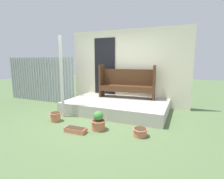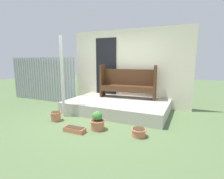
% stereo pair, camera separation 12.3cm
% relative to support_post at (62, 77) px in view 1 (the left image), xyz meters
% --- Properties ---
extents(ground_plane, '(24.00, 24.00, 0.00)m').
position_rel_support_post_xyz_m(ground_plane, '(1.01, 0.12, -1.11)').
color(ground_plane, '#5B7547').
extents(porch_slab, '(3.01, 1.84, 0.34)m').
position_rel_support_post_xyz_m(porch_slab, '(1.20, 1.04, -0.94)').
color(porch_slab, '#B7B2A5').
rests_on(porch_slab, ground_plane).
extents(house_wall, '(4.21, 0.08, 2.60)m').
position_rel_support_post_xyz_m(house_wall, '(1.16, 1.98, 0.20)').
color(house_wall, beige).
rests_on(house_wall, ground_plane).
extents(fence_corrugated, '(3.11, 0.05, 1.67)m').
position_rel_support_post_xyz_m(fence_corrugated, '(-2.06, 1.24, -0.27)').
color(fence_corrugated, '#9EA3A8').
rests_on(fence_corrugated, ground_plane).
extents(support_post, '(0.08, 0.08, 2.21)m').
position_rel_support_post_xyz_m(support_post, '(0.00, 0.00, 0.00)').
color(support_post, silver).
rests_on(support_post, ground_plane).
extents(bench, '(1.84, 0.56, 1.08)m').
position_rel_support_post_xyz_m(bench, '(1.33, 1.62, -0.24)').
color(bench, '#4C2D19').
rests_on(bench, porch_slab).
extents(flower_pot_left, '(0.29, 0.29, 0.24)m').
position_rel_support_post_xyz_m(flower_pot_left, '(0.06, -0.40, -0.98)').
color(flower_pot_left, '#C67251').
rests_on(flower_pot_left, ground_plane).
extents(flower_pot_middle, '(0.34, 0.34, 0.43)m').
position_rel_support_post_xyz_m(flower_pot_middle, '(1.35, -0.47, -0.92)').
color(flower_pot_middle, '#C67251').
rests_on(flower_pot_middle, ground_plane).
extents(flower_pot_right, '(0.31, 0.31, 0.17)m').
position_rel_support_post_xyz_m(flower_pot_right, '(2.30, -0.43, -1.01)').
color(flower_pot_right, '#C67251').
rests_on(flower_pot_right, ground_plane).
extents(planter_box_rect, '(0.49, 0.20, 0.11)m').
position_rel_support_post_xyz_m(planter_box_rect, '(0.95, -0.80, -1.05)').
color(planter_box_rect, '#C67251').
rests_on(planter_box_rect, ground_plane).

